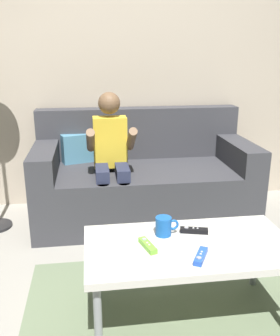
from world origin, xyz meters
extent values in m
plane|color=#9E998E|center=(0.00, 0.00, 0.00)|extent=(8.09, 8.09, 0.00)
cube|color=#B2A38E|center=(0.00, 1.76, 1.25)|extent=(4.05, 0.05, 2.50)
cube|color=#38383D|center=(0.11, 1.32, 0.21)|extent=(1.69, 0.80, 0.42)
cube|color=#38383D|center=(0.11, 1.64, 0.63)|extent=(1.69, 0.16, 0.42)
cube|color=#38383D|center=(-0.64, 1.32, 0.52)|extent=(0.18, 0.80, 0.19)
cube|color=#38383D|center=(0.86, 1.32, 0.52)|extent=(0.18, 0.80, 0.19)
cube|color=teal|center=(-0.38, 1.56, 0.54)|extent=(0.31, 0.20, 0.23)
cylinder|color=#282D47|center=(-0.22, 0.97, 0.21)|extent=(0.08, 0.08, 0.42)
cylinder|color=#282D47|center=(-0.08, 0.97, 0.21)|extent=(0.08, 0.08, 0.42)
cube|color=#282D47|center=(-0.22, 1.13, 0.46)|extent=(0.09, 0.31, 0.09)
cube|color=#282D47|center=(-0.08, 1.13, 0.46)|extent=(0.09, 0.31, 0.09)
cube|color=gold|center=(-0.15, 1.28, 0.65)|extent=(0.25, 0.14, 0.37)
cylinder|color=brown|center=(-0.30, 1.14, 0.69)|extent=(0.06, 0.27, 0.21)
cylinder|color=brown|center=(-0.01, 1.14, 0.69)|extent=(0.06, 0.27, 0.21)
sphere|color=brown|center=(-0.15, 1.28, 0.94)|extent=(0.16, 0.16, 0.16)
cube|color=beige|center=(0.15, 0.11, 0.40)|extent=(1.00, 0.52, 0.04)
cylinder|color=gray|center=(-0.30, -0.11, 0.19)|extent=(0.04, 0.04, 0.38)
cylinder|color=gray|center=(-0.30, 0.32, 0.19)|extent=(0.04, 0.04, 0.38)
cylinder|color=gray|center=(0.60, 0.32, 0.19)|extent=(0.04, 0.04, 0.38)
cube|color=#6B7A5B|center=(0.15, 0.11, 0.00)|extent=(1.65, 1.18, 0.01)
cube|color=blue|center=(0.16, -0.03, 0.43)|extent=(0.10, 0.14, 0.02)
cylinder|color=#99999E|center=(0.14, -0.07, 0.44)|extent=(0.02, 0.02, 0.00)
cylinder|color=silver|center=(0.16, -0.03, 0.44)|extent=(0.01, 0.01, 0.00)
cylinder|color=silver|center=(0.17, -0.02, 0.44)|extent=(0.01, 0.01, 0.00)
cube|color=#72C638|center=(-0.06, 0.10, 0.43)|extent=(0.07, 0.14, 0.02)
cylinder|color=#99999E|center=(-0.07, 0.13, 0.44)|extent=(0.02, 0.02, 0.00)
cylinder|color=silver|center=(-0.06, 0.10, 0.44)|extent=(0.01, 0.01, 0.00)
cylinder|color=silver|center=(-0.05, 0.08, 0.44)|extent=(0.01, 0.01, 0.00)
cube|color=black|center=(0.20, 0.21, 0.43)|extent=(0.14, 0.07, 0.02)
cylinder|color=#99999E|center=(0.16, 0.22, 0.44)|extent=(0.02, 0.02, 0.00)
cylinder|color=silver|center=(0.20, 0.22, 0.44)|extent=(0.01, 0.01, 0.00)
cylinder|color=silver|center=(0.22, 0.21, 0.44)|extent=(0.01, 0.01, 0.00)
cylinder|color=#1959B2|center=(0.04, 0.21, 0.46)|extent=(0.08, 0.08, 0.09)
torus|color=#1959B2|center=(0.09, 0.21, 0.47)|extent=(0.06, 0.01, 0.06)
camera|label=1|loc=(-0.30, -1.43, 1.29)|focal=39.70mm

